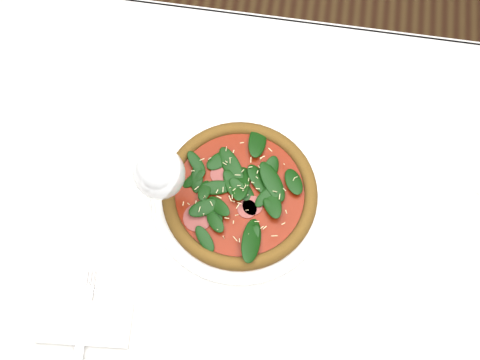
# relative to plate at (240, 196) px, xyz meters

# --- Properties ---
(ground) EXTENTS (6.00, 6.00, 0.00)m
(ground) POSITION_rel_plate_xyz_m (0.03, -0.00, -0.76)
(ground) COLOR brown
(ground) RESTS_ON ground
(dining_table) EXTENTS (1.21, 0.81, 0.75)m
(dining_table) POSITION_rel_plate_xyz_m (0.03, -0.00, -0.11)
(dining_table) COLOR white
(dining_table) RESTS_ON ground
(plate) EXTENTS (0.32, 0.32, 0.01)m
(plate) POSITION_rel_plate_xyz_m (0.00, 0.00, 0.00)
(plate) COLOR white
(plate) RESTS_ON dining_table
(pizza) EXTENTS (0.33, 0.33, 0.04)m
(pizza) POSITION_rel_plate_xyz_m (0.00, -0.00, 0.02)
(pizza) COLOR #9E6526
(pizza) RESTS_ON plate
(wine_glass) EXTENTS (0.08, 0.08, 0.20)m
(wine_glass) POSITION_rel_plate_xyz_m (-0.12, -0.03, 0.13)
(wine_glass) COLOR white
(wine_glass) RESTS_ON dining_table
(napkin) EXTENTS (0.16, 0.09, 0.01)m
(napkin) POSITION_rel_plate_xyz_m (-0.22, -0.26, -0.00)
(napkin) COLOR white
(napkin) RESTS_ON dining_table
(fork) EXTENTS (0.03, 0.15, 0.00)m
(fork) POSITION_rel_plate_xyz_m (-0.22, -0.23, 0.01)
(fork) COLOR silver
(fork) RESTS_ON napkin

